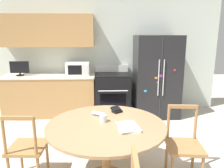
% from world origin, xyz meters
% --- Properties ---
extents(back_wall, '(5.20, 0.44, 2.60)m').
position_xyz_m(back_wall, '(-0.31, 2.59, 1.44)').
color(back_wall, silver).
rests_on(back_wall, ground_plane).
extents(kitchen_counter, '(1.98, 0.64, 0.90)m').
position_xyz_m(kitchen_counter, '(-1.22, 2.29, 0.45)').
color(kitchen_counter, '#AD7F4C').
rests_on(kitchen_counter, ground_plane).
extents(refrigerator, '(0.94, 0.79, 1.75)m').
position_xyz_m(refrigerator, '(1.10, 2.20, 0.87)').
color(refrigerator, black).
rests_on(refrigerator, ground_plane).
extents(oven_range, '(0.75, 0.68, 1.08)m').
position_xyz_m(oven_range, '(0.15, 2.26, 0.47)').
color(oven_range, black).
rests_on(oven_range, ground_plane).
extents(microwave, '(0.49, 0.38, 0.28)m').
position_xyz_m(microwave, '(-0.60, 2.29, 1.04)').
color(microwave, white).
rests_on(microwave, kitchen_counter).
extents(countertop_tv, '(0.39, 0.16, 0.31)m').
position_xyz_m(countertop_tv, '(-1.83, 2.26, 1.07)').
color(countertop_tv, black).
rests_on(countertop_tv, kitchen_counter).
extents(dining_table, '(1.40, 1.40, 0.74)m').
position_xyz_m(dining_table, '(-0.03, -0.03, 0.62)').
color(dining_table, '#997551').
rests_on(dining_table, ground_plane).
extents(dining_chair_right, '(0.46, 0.46, 0.90)m').
position_xyz_m(dining_chair_right, '(0.92, -0.02, 0.43)').
color(dining_chair_right, '#9E7042').
rests_on(dining_chair_right, ground_plane).
extents(dining_chair_left, '(0.44, 0.44, 0.90)m').
position_xyz_m(dining_chair_left, '(-0.99, 0.00, 0.43)').
color(dining_chair_left, '#9E7042').
rests_on(dining_chair_left, ground_plane).
extents(candle_glass, '(0.09, 0.09, 0.08)m').
position_xyz_m(candle_glass, '(-0.07, 0.04, 0.78)').
color(candle_glass, silver).
rests_on(candle_glass, dining_table).
extents(folded_napkin, '(0.19, 0.14, 0.05)m').
position_xyz_m(folded_napkin, '(-0.12, 0.24, 0.76)').
color(folded_napkin, '#A3BCDB').
rests_on(folded_napkin, dining_table).
extents(wallet, '(0.17, 0.17, 0.07)m').
position_xyz_m(wallet, '(0.11, 0.37, 0.77)').
color(wallet, black).
rests_on(wallet, dining_table).
extents(mail_stack, '(0.28, 0.34, 0.02)m').
position_xyz_m(mail_stack, '(0.21, -0.15, 0.75)').
color(mail_stack, white).
rests_on(mail_stack, dining_table).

